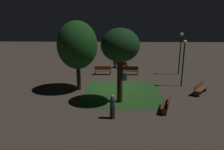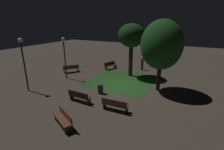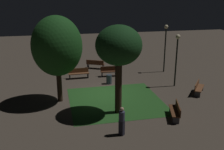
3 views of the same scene
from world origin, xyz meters
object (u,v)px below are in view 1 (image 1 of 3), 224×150
bench_near_trees (167,104)px  lamp_post_path_center (181,46)px  tree_lawn_side (77,45)px  lamp_post_plaza_east (184,55)px  bench_path_side (130,70)px  bench_front_right (200,88)px  tree_back_left (120,46)px  pedestrian (112,106)px  trash_bin (125,76)px  bench_back_row (103,70)px  bench_lawn_edge (121,64)px

bench_near_trees → lamp_post_path_center: (-3.21, -9.27, 2.56)m
tree_lawn_side → lamp_post_plaza_east: 9.30m
bench_path_side → bench_front_right: size_ratio=1.07×
tree_back_left → pedestrian: 4.39m
bench_near_trees → lamp_post_path_center: 10.14m
tree_back_left → trash_bin: (-0.57, -5.50, -3.85)m
bench_front_right → bench_back_row: bearing=-34.1°
tree_back_left → pedestrian: (0.49, 2.74, -3.39)m
bench_back_row → trash_bin: 3.09m
bench_near_trees → tree_back_left: bearing=-25.0°
bench_near_trees → lamp_post_plaza_east: lamp_post_plaza_east is taller
bench_lawn_edge → pedestrian: 13.05m
bench_near_trees → tree_back_left: 5.16m
bench_back_row → tree_lawn_side: 6.22m
bench_front_right → lamp_post_path_center: (0.24, -5.91, 2.56)m
bench_front_right → pedestrian: pedestrian is taller
tree_back_left → lamp_post_plaza_east: size_ratio=1.31×
bench_back_row → lamp_post_path_center: 8.55m
tree_lawn_side → lamp_post_plaza_east: bearing=-173.0°
bench_back_row → bench_near_trees: same height
bench_lawn_edge → pedestrian: (0.69, 13.03, 0.37)m
lamp_post_plaza_east → bench_near_trees: bearing=65.2°
lamp_post_path_center → pedestrian: (6.91, 10.52, -2.19)m
bench_lawn_edge → bench_path_side: bearing=109.2°
tree_back_left → pedestrian: tree_back_left is taller
bench_back_row → bench_lawn_edge: bearing=-125.3°
bench_path_side → pedestrian: (1.64, 10.30, 0.37)m
bench_lawn_edge → tree_back_left: bearing=88.9°
bench_back_row → bench_lawn_edge: size_ratio=1.00×
lamp_post_plaza_east → lamp_post_path_center: size_ratio=0.94×
bench_lawn_edge → tree_lawn_side: bearing=63.9°
bench_lawn_edge → tree_lawn_side: (3.73, 7.61, 3.41)m
tree_lawn_side → lamp_post_plaza_east: size_ratio=1.41×
bench_front_right → tree_lawn_side: size_ratio=0.29×
bench_front_right → tree_lawn_side: (10.19, -0.81, 3.41)m
bench_near_trees → tree_lawn_side: tree_lawn_side is taller
tree_lawn_side → bench_front_right: bearing=175.4°
lamp_post_plaza_east → lamp_post_path_center: lamp_post_path_center is taller
lamp_post_path_center → trash_bin: lamp_post_path_center is taller
pedestrian → bench_lawn_edge: bearing=-93.0°
bench_front_right → trash_bin: bench_front_right is taller
bench_front_right → trash_bin: (6.09, -3.64, -0.09)m
bench_back_row → tree_back_left: bearing=103.0°
bench_path_side → bench_near_trees: bearing=102.8°
lamp_post_path_center → trash_bin: size_ratio=5.70×
tree_lawn_side → trash_bin: bearing=-145.4°
bench_front_right → bench_lawn_edge: bearing=-52.5°
tree_lawn_side → trash_bin: size_ratio=7.57×
tree_lawn_side → lamp_post_path_center: size_ratio=1.33×
bench_back_row → lamp_post_plaza_east: bearing=153.1°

